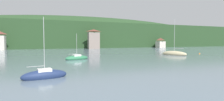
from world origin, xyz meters
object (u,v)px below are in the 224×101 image
(mooring_buoy_far, at_px, (199,54))
(sailboat_mid_4, at_px, (45,75))
(shore_building_west, at_px, (0,41))
(shore_building_central, at_px, (160,43))
(sailboat_far_3, at_px, (77,58))
(shore_building_westcentral, at_px, (94,39))
(sailboat_far_2, at_px, (174,54))

(mooring_buoy_far, bearing_deg, sailboat_mid_4, -154.89)
(shore_building_west, relative_size, shore_building_central, 1.41)
(shore_building_central, height_order, sailboat_mid_4, sailboat_mid_4)
(sailboat_far_3, xyz_separation_m, mooring_buoy_far, (41.00, 3.47, -0.35))
(sailboat_far_3, bearing_deg, shore_building_west, 101.32)
(shore_building_westcentral, bearing_deg, shore_building_west, 179.30)
(shore_building_west, xyz_separation_m, shore_building_central, (87.00, -0.00, -1.21))
(sailboat_far_2, distance_m, sailboat_mid_4, 41.80)
(shore_building_westcentral, height_order, sailboat_far_2, sailboat_far_2)
(sailboat_far_2, bearing_deg, shore_building_central, -54.21)
(shore_building_west, xyz_separation_m, mooring_buoy_far, (66.68, -48.50, -4.21))
(shore_building_central, relative_size, mooring_buoy_far, 12.96)
(shore_building_westcentral, relative_size, sailboat_far_3, 1.66)
(shore_building_central, xyz_separation_m, mooring_buoy_far, (-20.32, -48.49, -3.00))
(sailboat_far_2, xyz_separation_m, mooring_buoy_far, (11.70, 1.48, -0.40))
(shore_building_west, distance_m, shore_building_westcentral, 43.51)
(sailboat_far_2, distance_m, mooring_buoy_far, 11.80)
(shore_building_central, bearing_deg, sailboat_mid_4, -133.87)
(shore_building_westcentral, height_order, shore_building_central, shore_building_westcentral)
(mooring_buoy_far, bearing_deg, shore_building_westcentral, 115.79)
(sailboat_far_3, distance_m, mooring_buoy_far, 41.15)
(shore_building_west, height_order, mooring_buoy_far, shore_building_west)
(sailboat_mid_4, bearing_deg, mooring_buoy_far, 15.08)
(shore_building_westcentral, distance_m, sailboat_far_3, 54.64)
(sailboat_far_3, bearing_deg, shore_building_westcentral, 55.91)
(shore_building_westcentral, distance_m, mooring_buoy_far, 53.52)
(sailboat_mid_4, relative_size, mooring_buoy_far, 15.44)
(shore_building_west, relative_size, mooring_buoy_far, 18.29)
(shore_building_central, distance_m, sailboat_far_2, 59.41)
(shore_building_westcentral, distance_m, shore_building_central, 43.56)
(shore_building_westcentral, xyz_separation_m, shore_building_central, (43.50, 0.53, -2.09))
(shore_building_west, bearing_deg, shore_building_westcentral, -0.70)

